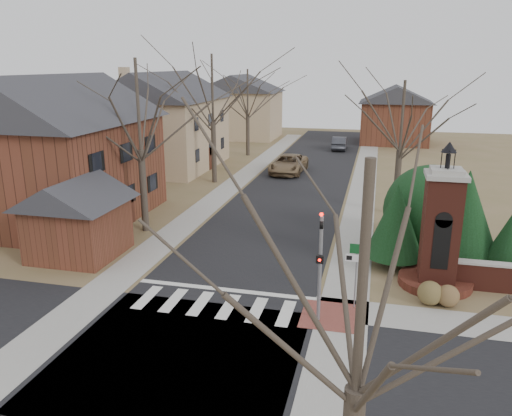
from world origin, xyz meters
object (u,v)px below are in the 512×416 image
(brick_gate_monument, at_px, (439,240))
(pickup_truck, at_px, (289,164))
(distant_car, at_px, (339,143))
(sign_post, at_px, (356,263))
(traffic_signal_pole, at_px, (320,258))

(brick_gate_monument, bearing_deg, pickup_truck, 115.69)
(pickup_truck, relative_size, distant_car, 1.31)
(distant_car, bearing_deg, sign_post, 93.74)
(brick_gate_monument, bearing_deg, traffic_signal_pole, -136.76)
(traffic_signal_pole, height_order, pickup_truck, traffic_signal_pole)
(pickup_truck, bearing_deg, brick_gate_monument, -61.61)
(traffic_signal_pole, relative_size, pickup_truck, 0.76)
(pickup_truck, xyz_separation_m, distant_car, (3.43, 14.05, -0.08))
(sign_post, xyz_separation_m, pickup_truck, (-7.19, 25.04, -1.13))
(traffic_signal_pole, height_order, brick_gate_monument, brick_gate_monument)
(traffic_signal_pole, xyz_separation_m, pickup_truck, (-5.90, 26.45, -1.77))
(brick_gate_monument, height_order, pickup_truck, brick_gate_monument)
(distant_car, bearing_deg, traffic_signal_pole, 91.73)
(pickup_truck, bearing_deg, distant_car, 78.96)
(sign_post, distance_m, pickup_truck, 26.08)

